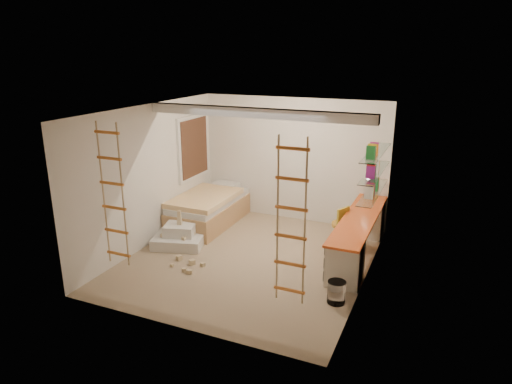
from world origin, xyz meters
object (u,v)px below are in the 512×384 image
at_px(bed, 209,209).
at_px(play_platform, 179,237).
at_px(desk, 358,235).
at_px(swivel_chair, 343,234).

relative_size(bed, play_platform, 1.87).
bearing_deg(desk, bed, 173.51).
bearing_deg(play_platform, desk, 14.76).
distance_m(swivel_chair, play_platform, 3.03).
bearing_deg(swivel_chair, bed, 176.67).
xyz_separation_m(bed, swivel_chair, (2.88, -0.17, -0.02)).
xyz_separation_m(bed, play_platform, (0.03, -1.20, -0.17)).
height_order(desk, swivel_chair, swivel_chair).
xyz_separation_m(desk, play_platform, (-3.17, -0.83, -0.25)).
height_order(bed, swivel_chair, swivel_chair).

